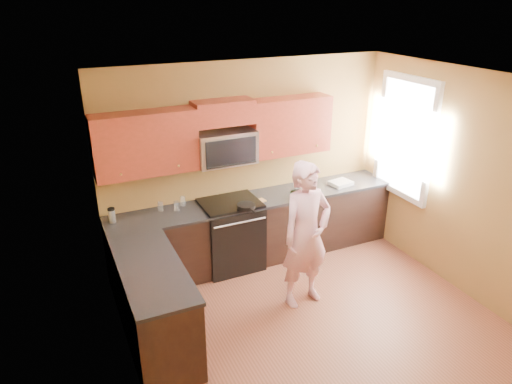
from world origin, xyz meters
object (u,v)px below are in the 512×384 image
frying_pan (246,208)px  butter_tub (295,197)px  stove (231,234)px  microwave (226,163)px  travel_mug (113,222)px  woman (306,235)px

frying_pan → butter_tub: bearing=3.5°
stove → microwave: 0.98m
travel_mug → microwave: bearing=1.0°
butter_tub → microwave: bearing=162.2°
microwave → travel_mug: size_ratio=4.15×
microwave → frying_pan: microwave is taller
woman → frying_pan: bearing=107.8°
microwave → woman: 1.44m
frying_pan → travel_mug: bearing=163.6°
stove → frying_pan: (0.12, -0.26, 0.47)m
travel_mug → butter_tub: bearing=-6.2°
butter_tub → woman: bearing=-112.0°
woman → stove: bearing=107.9°
butter_tub → frying_pan: bearing=-172.7°
microwave → butter_tub: bearing=-17.8°
woman → travel_mug: bearing=142.2°
travel_mug → stove: bearing=-3.9°
stove → travel_mug: 1.55m
butter_tub → stove: bearing=169.9°
microwave → woman: size_ratio=0.43×
travel_mug → frying_pan: bearing=-12.6°
frying_pan → butter_tub: 0.77m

